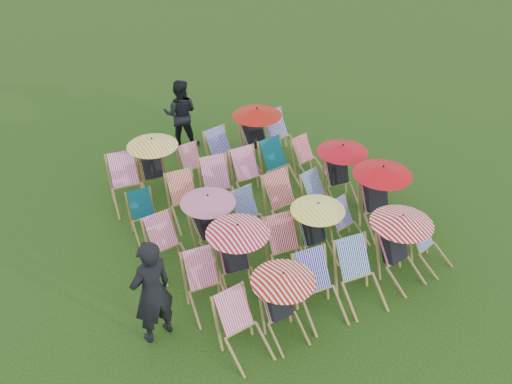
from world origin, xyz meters
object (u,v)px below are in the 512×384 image
person_left (152,292)px  deckchair_5 (431,246)px  deckchair_29 (282,136)px  deckchair_0 (243,329)px  person_rear (181,114)px

person_left → deckchair_5: bearing=157.4°
deckchair_29 → person_left: person_left is taller
deckchair_0 → deckchair_5: deckchair_0 is taller
deckchair_0 → person_rear: bearing=69.2°
person_left → person_rear: size_ratio=1.11×
deckchair_0 → deckchair_5: bearing=-4.1°
deckchair_29 → person_left: size_ratio=0.53×
deckchair_5 → deckchair_0: bearing=167.3°
deckchair_5 → person_rear: size_ratio=0.50×
person_left → person_rear: 6.03m
deckchair_0 → person_left: person_left is taller
deckchair_29 → person_rear: person_rear is taller
deckchair_29 → deckchair_0: bearing=-133.7°
deckchair_29 → person_left: bearing=-147.2°
deckchair_0 → person_left: bearing=132.3°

